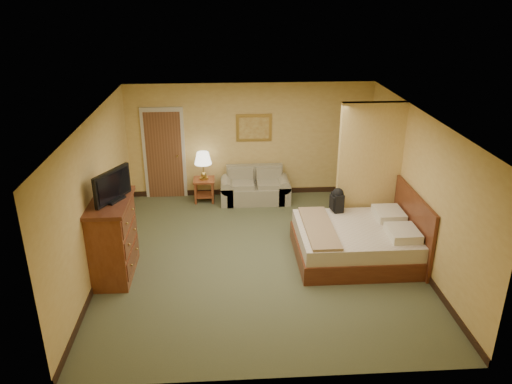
{
  "coord_description": "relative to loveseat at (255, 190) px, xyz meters",
  "views": [
    {
      "loc": [
        -0.58,
        -7.84,
        4.55
      ],
      "look_at": [
        -0.03,
        0.6,
        1.03
      ],
      "focal_mm": 35.0,
      "sensor_mm": 36.0,
      "label": 1
    }
  ],
  "objects": [
    {
      "name": "tv",
      "position": [
        -2.45,
        -2.96,
        1.35
      ],
      "size": [
        0.44,
        0.78,
        0.51
      ],
      "rotation": [
        0.0,
        0.0,
        -0.47
      ],
      "color": "black",
      "rests_on": "dresser"
    },
    {
      "name": "dresser",
      "position": [
        -2.55,
        -2.96,
        0.43
      ],
      "size": [
        0.67,
        1.28,
        1.36
      ],
      "color": "brown",
      "rests_on": "floor"
    },
    {
      "name": "table_lamp",
      "position": [
        -1.15,
        0.08,
        0.75
      ],
      "size": [
        0.38,
        0.38,
        0.63
      ],
      "color": "#AE8F40",
      "rests_on": "side_table"
    },
    {
      "name": "right_wall",
      "position": [
        2.67,
        -2.57,
        1.05
      ],
      "size": [
        0.02,
        6.0,
        2.6
      ],
      "primitive_type": "cube",
      "color": "#DDB65E",
      "rests_on": "floor"
    },
    {
      "name": "coffee_table",
      "position": [
        1.07,
        -1.77,
        0.04
      ],
      "size": [
        0.76,
        0.76,
        0.41
      ],
      "rotation": [
        0.0,
        0.0,
        0.24
      ],
      "color": "brown",
      "rests_on": "floor"
    },
    {
      "name": "side_table",
      "position": [
        -1.15,
        0.08,
        0.09
      ],
      "size": [
        0.48,
        0.48,
        0.52
      ],
      "color": "brown",
      "rests_on": "floor"
    },
    {
      "name": "bed",
      "position": [
        1.73,
        -2.67,
        0.07
      ],
      "size": [
        2.2,
        1.87,
        1.21
      ],
      "color": "#542413",
      "rests_on": "floor"
    },
    {
      "name": "left_wall",
      "position": [
        -2.83,
        -2.57,
        1.05
      ],
      "size": [
        0.02,
        6.0,
        2.6
      ],
      "primitive_type": "cube",
      "color": "#DDB65E",
      "rests_on": "floor"
    },
    {
      "name": "wall_picture",
      "position": [
        -0.0,
        0.41,
        1.35
      ],
      "size": [
        0.8,
        0.04,
        0.62
      ],
      "color": "#B78E3F",
      "rests_on": "back_wall"
    },
    {
      "name": "back_wall",
      "position": [
        -0.08,
        0.43,
        1.05
      ],
      "size": [
        5.5,
        0.02,
        2.6
      ],
      "primitive_type": "cube",
      "color": "#DDB65E",
      "rests_on": "floor"
    },
    {
      "name": "backpack",
      "position": [
        1.43,
        -1.94,
        0.58
      ],
      "size": [
        0.21,
        0.29,
        0.46
      ],
      "rotation": [
        0.0,
        0.0,
        0.13
      ],
      "color": "black",
      "rests_on": "bed"
    },
    {
      "name": "baseboard",
      "position": [
        -0.08,
        0.42,
        -0.19
      ],
      "size": [
        5.5,
        0.02,
        0.12
      ],
      "primitive_type": "cube",
      "color": "black",
      "rests_on": "floor"
    },
    {
      "name": "loveseat",
      "position": [
        0.0,
        0.0,
        0.0
      ],
      "size": [
        1.55,
        0.72,
        0.78
      ],
      "color": "gray",
      "rests_on": "floor"
    },
    {
      "name": "ceiling",
      "position": [
        -0.08,
        -2.57,
        2.35
      ],
      "size": [
        6.0,
        6.0,
        0.0
      ],
      "primitive_type": "plane",
      "rotation": [
        3.14,
        0.0,
        0.0
      ],
      "color": "white",
      "rests_on": "back_wall"
    },
    {
      "name": "floor",
      "position": [
        -0.08,
        -2.57,
        -0.25
      ],
      "size": [
        6.0,
        6.0,
        0.0
      ],
      "primitive_type": "plane",
      "color": "#515738",
      "rests_on": "ground"
    },
    {
      "name": "door",
      "position": [
        -2.03,
        0.4,
        0.78
      ],
      "size": [
        0.94,
        0.16,
        2.1
      ],
      "color": "beige",
      "rests_on": "floor"
    },
    {
      "name": "partition",
      "position": [
        2.07,
        -1.64,
        1.05
      ],
      "size": [
        1.2,
        0.15,
        2.6
      ],
      "primitive_type": "cube",
      "color": "#DDB65E",
      "rests_on": "floor"
    }
  ]
}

